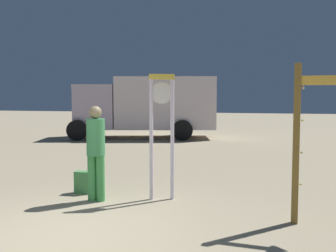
{
  "coord_description": "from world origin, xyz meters",
  "views": [
    {
      "loc": [
        2.64,
        -4.81,
        1.97
      ],
      "look_at": [
        0.32,
        4.8,
        1.2
      ],
      "focal_mm": 41.98,
      "sensor_mm": 36.0,
      "label": 1
    }
  ],
  "objects": [
    {
      "name": "ground_plane",
      "position": [
        0.0,
        0.0,
        0.0
      ],
      "size": [
        80.0,
        80.0,
        0.0
      ],
      "primitive_type": "plane",
      "color": "gray"
    },
    {
      "name": "standing_clock",
      "position": [
        0.8,
        2.3,
        1.45
      ],
      "size": [
        0.48,
        0.23,
        2.37
      ],
      "color": "white",
      "rests_on": "ground_plane"
    },
    {
      "name": "person_near_clock",
      "position": [
        -0.36,
        1.89,
        0.99
      ],
      "size": [
        0.34,
        0.34,
        1.78
      ],
      "color": "#439E4D",
      "rests_on": "ground_plane"
    },
    {
      "name": "box_truck_near",
      "position": [
        -2.55,
        12.74,
        1.56
      ],
      "size": [
        6.95,
        3.89,
        2.81
      ],
      "color": "silver",
      "rests_on": "ground_plane"
    },
    {
      "name": "arrow_sign",
      "position": [
        3.46,
        1.38,
        1.66
      ],
      "size": [
        1.0,
        0.28,
        2.45
      ],
      "color": "olive",
      "rests_on": "ground_plane"
    },
    {
      "name": "backpack",
      "position": [
        -0.85,
        2.38,
        0.22
      ],
      "size": [
        0.33,
        0.22,
        0.44
      ],
      "color": "#4B8D4C",
      "rests_on": "ground_plane"
    }
  ]
}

